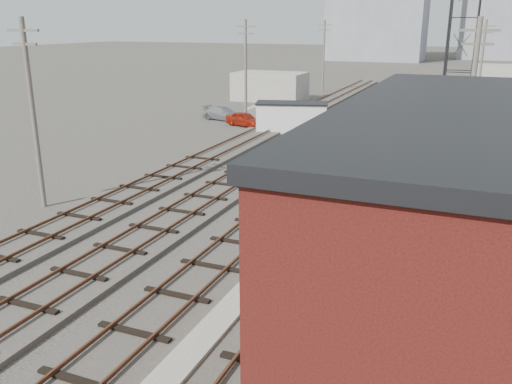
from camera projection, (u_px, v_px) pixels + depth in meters
The scene contains 21 objects.
ground at pixel (410, 108), 57.53m from camera, with size 320.00×320.00×0.00m, color #282621.
track_right at pixel (407, 151), 38.09m from camera, with size 3.20×90.00×0.39m.
track_mid_right at pixel (351, 146), 39.56m from camera, with size 3.20×90.00×0.39m.
track_mid_left at pixel (299, 141), 41.03m from camera, with size 3.20×90.00×0.39m.
track_left at pixel (250, 137), 42.49m from camera, with size 3.20×90.00×0.39m.
platform_curb at pixel (230, 313), 16.80m from camera, with size 0.90×28.00×0.26m, color gray.
brick_building at pixel (486, 276), 11.42m from camera, with size 6.54×12.20×7.22m.
lattice_tower at pixel (461, 45), 31.25m from camera, with size 1.60×1.60×15.00m.
utility_pole_left_a at pixel (33, 110), 25.45m from camera, with size 1.80×0.24×9.00m.
utility_pole_left_b at pixel (246, 69), 47.47m from camera, with size 1.80×0.24×9.00m.
utility_pole_left_c at pixel (324, 54), 69.48m from camera, with size 1.80×0.24×9.00m.
utility_pole_right_a at pixel (470, 110), 25.53m from camera, with size 1.80×0.24×9.00m.
utility_pole_right_b at pixel (481, 65), 51.95m from camera, with size 1.80×0.24×9.00m.
apartment_right at pixel (499, 3), 129.95m from camera, with size 16.00×12.00×26.00m, color gray.
shed_left at pixel (270, 86), 62.92m from camera, with size 8.00×5.00×3.20m, color gray.
shed_right at pixel (503, 83), 62.44m from camera, with size 6.00×6.00×4.00m, color gray.
switch_stand at pixel (249, 213), 24.15m from camera, with size 0.34×0.34×1.32m.
site_trailer at pixel (292, 117), 44.73m from camera, with size 6.33×4.08×2.47m.
car_red at pixel (245, 119), 47.43m from camera, with size 1.47×3.64×1.24m, color #9A1E0E.
car_silver at pixel (266, 112), 51.06m from camera, with size 1.42×4.06×1.34m, color #AAADB2.
car_grey at pixel (223, 113), 50.54m from camera, with size 1.70×4.19×1.21m, color gray.
Camera 1 is at (6.99, 0.56, 8.76)m, focal length 38.00 mm.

